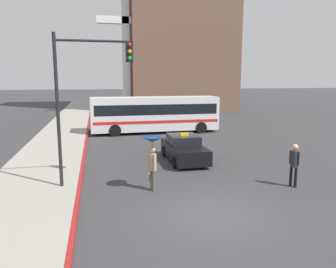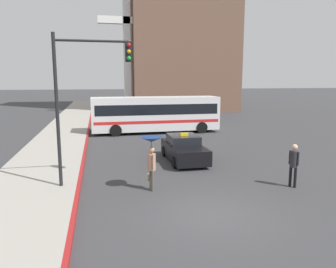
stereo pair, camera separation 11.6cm
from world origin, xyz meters
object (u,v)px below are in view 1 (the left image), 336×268
at_px(traffic_light, 86,84).
at_px(monument_cross, 126,41).
at_px(taxi, 184,149).
at_px(pedestrian_with_umbrella, 152,150).
at_px(pedestrian_man, 294,161).
at_px(city_bus, 155,113).

distance_m(traffic_light, monument_cross, 31.65).
bearing_deg(monument_cross, taxi, -88.67).
bearing_deg(pedestrian_with_umbrella, taxi, -38.97).
xyz_separation_m(taxi, pedestrian_with_umbrella, (-2.58, -4.56, 1.05)).
relative_size(taxi, pedestrian_man, 2.33).
relative_size(city_bus, traffic_light, 1.71).
height_order(city_bus, pedestrian_man, city_bus).
bearing_deg(monument_cross, city_bus, -87.25).
height_order(pedestrian_man, monument_cross, monument_cross).
bearing_deg(pedestrian_with_umbrella, traffic_light, 61.70).
bearing_deg(monument_cross, pedestrian_with_umbrella, -93.51).
xyz_separation_m(city_bus, pedestrian_man, (3.18, -15.60, -0.59)).
xyz_separation_m(pedestrian_with_umbrella, monument_cross, (1.95, 31.76, 7.83)).
relative_size(taxi, traffic_light, 0.68).
relative_size(taxi, pedestrian_with_umbrella, 1.93).
relative_size(pedestrian_man, monument_cross, 0.11).
relative_size(traffic_light, monument_cross, 0.38).
xyz_separation_m(taxi, traffic_light, (-5.11, -3.70, 3.66)).
bearing_deg(city_bus, taxi, -1.78).
relative_size(pedestrian_with_umbrella, pedestrian_man, 1.21).
height_order(city_bus, traffic_light, traffic_light).
relative_size(taxi, monument_cross, 0.26).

